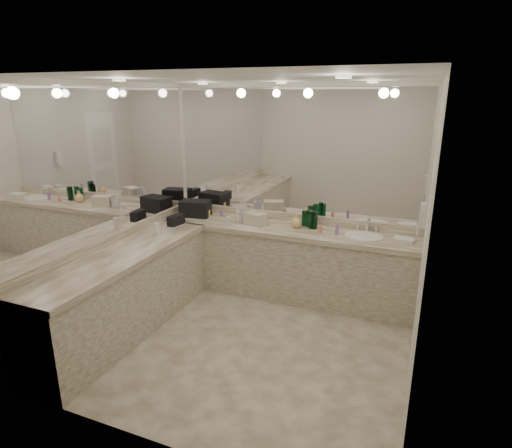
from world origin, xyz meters
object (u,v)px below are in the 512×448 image
at_px(cream_cosmetic_case, 255,219).
at_px(soap_bottle_b, 242,215).
at_px(wall_phone, 423,215).
at_px(hand_towel, 404,240).
at_px(sink, 364,237).
at_px(black_toiletry_bag, 195,208).
at_px(soap_bottle_c, 296,221).
at_px(soap_bottle_a, 238,215).

xyz_separation_m(cream_cosmetic_case, soap_bottle_b, (-0.20, 0.05, 0.02)).
height_order(wall_phone, hand_towel, wall_phone).
xyz_separation_m(sink, wall_phone, (0.61, -0.50, 0.46)).
height_order(cream_cosmetic_case, hand_towel, cream_cosmetic_case).
bearing_deg(cream_cosmetic_case, black_toiletry_bag, -163.13).
bearing_deg(soap_bottle_b, black_toiletry_bag, 178.40).
xyz_separation_m(hand_towel, soap_bottle_c, (-1.26, 0.05, 0.07)).
bearing_deg(wall_phone, soap_bottle_b, 166.88).
relative_size(black_toiletry_bag, cream_cosmetic_case, 1.45).
height_order(wall_phone, soap_bottle_c, wall_phone).
bearing_deg(wall_phone, hand_towel, 108.91).
bearing_deg(soap_bottle_a, cream_cosmetic_case, -7.97).
bearing_deg(sink, soap_bottle_b, -179.97).
height_order(cream_cosmetic_case, soap_bottle_a, soap_bottle_a).
xyz_separation_m(soap_bottle_a, soap_bottle_c, (0.77, 0.05, -0.01)).
distance_m(wall_phone, soap_bottle_c, 1.57).
relative_size(cream_cosmetic_case, soap_bottle_a, 1.40).
bearing_deg(soap_bottle_b, soap_bottle_a, -167.59).
xyz_separation_m(hand_towel, soap_bottle_b, (-1.97, 0.01, 0.08)).
distance_m(wall_phone, soap_bottle_b, 2.23).
xyz_separation_m(wall_phone, soap_bottle_b, (-2.14, 0.50, -0.36)).
xyz_separation_m(sink, black_toiletry_bag, (-2.23, 0.02, 0.12)).
distance_m(hand_towel, soap_bottle_c, 1.26).
bearing_deg(sink, cream_cosmetic_case, -177.91).
bearing_deg(hand_towel, soap_bottle_a, -179.90).
xyz_separation_m(cream_cosmetic_case, soap_bottle_a, (-0.26, 0.04, 0.02)).
distance_m(sink, soap_bottle_b, 1.54).
bearing_deg(wall_phone, soap_bottle_c, 159.38).
relative_size(sink, hand_towel, 1.99).
height_order(black_toiletry_bag, soap_bottle_b, black_toiletry_bag).
height_order(wall_phone, soap_bottle_b, wall_phone).
bearing_deg(sink, black_toiletry_bag, 179.52).
height_order(sink, soap_bottle_c, soap_bottle_c).
distance_m(wall_phone, black_toiletry_bag, 2.90).
bearing_deg(wall_phone, soap_bottle_a, 167.49).
distance_m(sink, soap_bottle_a, 1.59).
relative_size(soap_bottle_a, soap_bottle_c, 1.08).
xyz_separation_m(sink, cream_cosmetic_case, (-1.33, -0.05, 0.08)).
height_order(black_toiletry_bag, soap_bottle_c, black_toiletry_bag).
bearing_deg(black_toiletry_bag, wall_phone, -10.37).
distance_m(sink, soap_bottle_c, 0.83).
xyz_separation_m(soap_bottle_a, soap_bottle_b, (0.05, 0.01, -0.00)).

